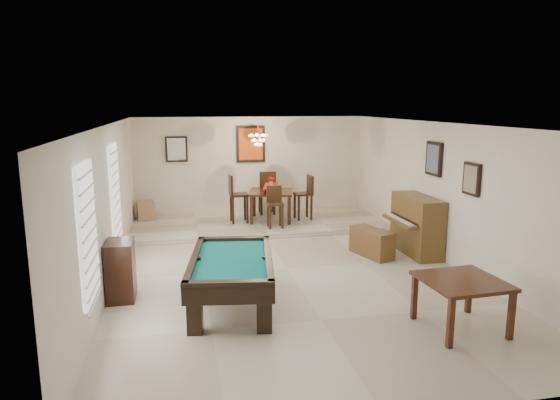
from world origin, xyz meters
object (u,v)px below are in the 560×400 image
object	(u,v)px
chandelier	(258,135)
corner_bench	(146,210)
piano_bench	(372,243)
pool_table	(232,283)
upright_piano	(410,225)
apothecary_chest	(121,270)
dining_chair_north	(267,192)
dining_chair_west	(239,199)
dining_table	(271,203)
square_table	(461,304)
flower_vase	(271,181)
dining_chair_south	(275,207)
dining_chair_east	(303,197)

from	to	relation	value
chandelier	corner_bench	bearing A→B (deg)	162.95
piano_bench	corner_bench	world-z (taller)	corner_bench
pool_table	upright_piano	distance (m)	4.21
apothecary_chest	dining_chair_north	distance (m)	5.80
dining_chair_west	chandelier	xyz separation A→B (m)	(0.47, -0.03, 1.50)
dining_table	dining_chair_west	bearing A→B (deg)	-177.31
dining_chair_north	corner_bench	world-z (taller)	dining_chair_north
pool_table	square_table	bearing A→B (deg)	-16.92
corner_bench	pool_table	bearing A→B (deg)	-74.30
flower_vase	dining_chair_south	bearing A→B (deg)	-92.72
piano_bench	dining_chair_north	world-z (taller)	dining_chair_north
upright_piano	dining_chair_north	size ratio (longest dim) A/B	1.23
dining_chair_east	apothecary_chest	bearing A→B (deg)	-47.90
square_table	chandelier	xyz separation A→B (m)	(-1.73, 6.07, 1.86)
upright_piano	dining_chair_south	world-z (taller)	upright_piano
piano_bench	dining_chair_east	world-z (taller)	dining_chair_east
flower_vase	chandelier	size ratio (longest dim) A/B	0.40
pool_table	apothecary_chest	world-z (taller)	apothecary_chest
pool_table	chandelier	distance (m)	5.19
pool_table	flower_vase	xyz separation A→B (m)	(1.46, 4.79, 0.73)
square_table	piano_bench	size ratio (longest dim) A/B	1.03
pool_table	dining_chair_north	bearing A→B (deg)	83.05
dining_chair_west	corner_bench	bearing A→B (deg)	67.82
square_table	dining_chair_south	distance (m)	5.60
pool_table	piano_bench	size ratio (longest dim) A/B	2.24
piano_bench	upright_piano	bearing A→B (deg)	-0.07
upright_piano	flower_vase	distance (m)	3.70
pool_table	dining_table	bearing A→B (deg)	81.16
chandelier	square_table	bearing A→B (deg)	-74.04
pool_table	chandelier	world-z (taller)	chandelier
flower_vase	dining_chair_west	world-z (taller)	dining_chair_west
dining_chair_west	corner_bench	world-z (taller)	dining_chair_west
piano_bench	apothecary_chest	bearing A→B (deg)	-164.17
apothecary_chest	dining_chair_west	distance (m)	4.73
square_table	dining_chair_east	world-z (taller)	dining_chair_east
square_table	flower_vase	bearing A→B (deg)	103.02
piano_bench	chandelier	size ratio (longest dim) A/B	1.61
square_table	apothecary_chest	world-z (taller)	apothecary_chest
dining_table	dining_chair_west	world-z (taller)	dining_chair_west
apothecary_chest	dining_chair_west	world-z (taller)	dining_chair_west
dining_table	apothecary_chest	bearing A→B (deg)	-126.61
dining_chair_west	dining_chair_north	bearing A→B (deg)	-49.48
dining_chair_south	chandelier	xyz separation A→B (m)	(-0.28, 0.66, 1.60)
upright_piano	dining_table	world-z (taller)	upright_piano
piano_bench	flower_vase	xyz separation A→B (m)	(-1.48, 2.87, 0.82)
piano_bench	dining_chair_south	xyz separation A→B (m)	(-1.51, 2.14, 0.33)
dining_chair_south	chandelier	world-z (taller)	chandelier
square_table	dining_chair_south	world-z (taller)	dining_chair_south
piano_bench	dining_chair_east	size ratio (longest dim) A/B	0.89
dining_chair_south	dining_chair_east	distance (m)	1.09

